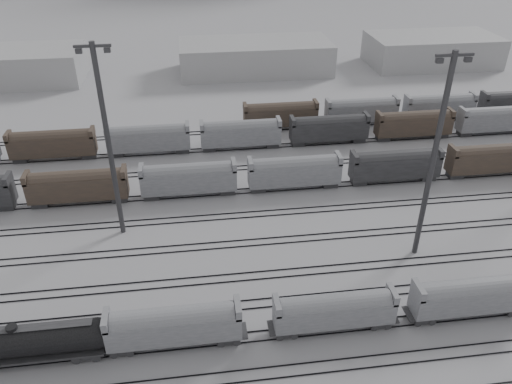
{
  "coord_description": "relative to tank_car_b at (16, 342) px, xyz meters",
  "views": [
    {
      "loc": [
        -7.69,
        -37.27,
        41.69
      ],
      "look_at": [
        0.76,
        24.94,
        4.0
      ],
      "focal_mm": 35.0,
      "sensor_mm": 36.0,
      "label": 1
    }
  ],
  "objects": [
    {
      "name": "warehouse_right",
      "position": [
        86.94,
        94.0,
        1.25
      ],
      "size": [
        35.0,
        18.0,
        8.0
      ],
      "primitive_type": "cube",
      "color": "#B0B0B3",
      "rests_on": "ground"
    },
    {
      "name": "bg_string_near",
      "position": [
        34.94,
        31.0,
        0.05
      ],
      "size": [
        151.0,
        3.0,
        5.6
      ],
      "color": "gray",
      "rests_on": "ground"
    },
    {
      "name": "hopper_car_b",
      "position": [
        33.05,
        0.0,
        0.2
      ],
      "size": [
        13.35,
        2.65,
        4.78
      ],
      "color": "black",
      "rests_on": "ground"
    },
    {
      "name": "tank_car_b",
      "position": [
        0.0,
        0.0,
        0.0
      ],
      "size": [
        19.23,
        3.2,
        4.75
      ],
      "color": "black",
      "rests_on": "ground"
    },
    {
      "name": "bg_string_far",
      "position": [
        62.44,
        55.0,
        0.05
      ],
      "size": [
        66.0,
        3.0,
        5.6
      ],
      "color": "#4A3B2F",
      "rests_on": "ground"
    },
    {
      "name": "light_mast_c",
      "position": [
        47.74,
        12.04,
        11.71
      ],
      "size": [
        4.36,
        0.7,
        27.26
      ],
      "color": "#363639",
      "rests_on": "ground"
    },
    {
      "name": "hopper_car_c",
      "position": [
        49.05,
        0.0,
        0.35
      ],
      "size": [
        14.05,
        2.79,
        5.02
      ],
      "color": "black",
      "rests_on": "ground"
    },
    {
      "name": "tracks",
      "position": [
        26.94,
        16.5,
        -2.67
      ],
      "size": [
        220.0,
        71.5,
        0.16
      ],
      "color": "black",
      "rests_on": "ground"
    },
    {
      "name": "warehouse_mid",
      "position": [
        36.94,
        94.0,
        1.25
      ],
      "size": [
        40.0,
        18.0,
        8.0
      ],
      "primitive_type": "cube",
      "color": "#B0B0B3",
      "rests_on": "ground"
    },
    {
      "name": "bg_string_mid",
      "position": [
        44.94,
        47.0,
        0.05
      ],
      "size": [
        151.0,
        3.0,
        5.6
      ],
      "color": "black",
      "rests_on": "ground"
    },
    {
      "name": "hopper_car_a",
      "position": [
        15.81,
        0.0,
        0.37
      ],
      "size": [
        14.09,
        2.8,
        5.04
      ],
      "color": "black",
      "rests_on": "ground"
    },
    {
      "name": "ground",
      "position": [
        26.94,
        -1.0,
        -2.75
      ],
      "size": [
        900.0,
        900.0,
        0.0
      ],
      "primitive_type": "plane",
      "color": "#A6A5AA",
      "rests_on": "ground"
    },
    {
      "name": "light_mast_b",
      "position": [
        8.23,
        22.17,
        11.57
      ],
      "size": [
        4.32,
        0.69,
        26.98
      ],
      "color": "#363639",
      "rests_on": "ground"
    }
  ]
}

